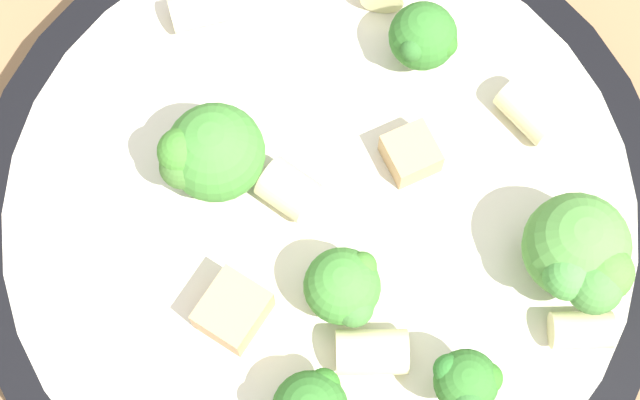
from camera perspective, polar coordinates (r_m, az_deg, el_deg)
ground_plane at (r=0.43m, az=-0.00°, el=-1.60°), size 2.00×2.00×0.00m
pasta_bowl at (r=0.42m, az=-0.00°, el=-0.93°), size 0.27×0.27×0.03m
broccoli_floret_0 at (r=0.38m, az=1.29°, el=-4.75°), size 0.03×0.03×0.03m
broccoli_floret_1 at (r=0.39m, az=13.72°, el=-2.84°), size 0.04×0.04×0.04m
broccoli_floret_2 at (r=0.39m, az=-6.03°, el=2.19°), size 0.04×0.04×0.04m
broccoli_floret_3 at (r=0.37m, az=7.80°, el=-9.62°), size 0.02×0.02×0.03m
broccoli_floret_4 at (r=0.42m, az=5.53°, el=8.61°), size 0.03×0.03×0.03m
rigatoni_0 at (r=0.40m, az=13.77°, el=-6.76°), size 0.03×0.02×0.01m
rigatoni_1 at (r=0.40m, az=-1.41°, el=1.16°), size 0.02×0.02×0.02m
rigatoni_2 at (r=0.44m, az=-6.56°, el=10.04°), size 0.03×0.02×0.01m
rigatoni_3 at (r=0.39m, az=2.78°, el=-8.10°), size 0.03×0.02×0.02m
rigatoni_4 at (r=0.42m, az=11.10°, el=4.69°), size 0.03×0.02×0.02m
chicken_chunk_1 at (r=0.39m, az=-4.66°, el=-5.91°), size 0.03×0.03×0.02m
chicken_chunk_2 at (r=0.41m, az=4.86°, el=2.47°), size 0.03×0.03×0.01m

